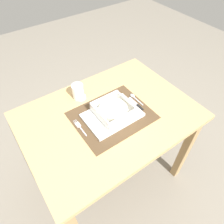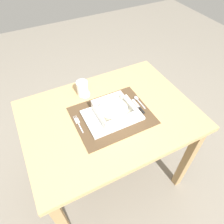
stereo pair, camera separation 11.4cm
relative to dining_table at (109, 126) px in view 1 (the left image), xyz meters
name	(u,v)px [view 1 (the left image)]	position (x,y,z in m)	size (l,w,h in m)	color
ground_plane	(110,173)	(0.00, 0.00, -0.62)	(6.00, 6.00, 0.00)	gray
dining_table	(109,126)	(0.00, 0.00, 0.00)	(0.98, 0.71, 0.73)	tan
placemat	(112,115)	(0.01, -0.02, 0.11)	(0.43, 0.35, 0.00)	#4C3823
serving_plate	(112,115)	(0.01, -0.02, 0.12)	(0.31, 0.21, 0.02)	white
porridge_bowl	(113,110)	(0.02, -0.02, 0.15)	(0.19, 0.19, 0.06)	white
fork	(79,127)	(-0.18, 0.01, 0.11)	(0.02, 0.13, 0.00)	silver
spoon	(134,97)	(0.20, 0.03, 0.11)	(0.02, 0.12, 0.01)	silver
butter_knife	(137,104)	(0.18, -0.03, 0.11)	(0.01, 0.13, 0.01)	black
drinking_glass	(78,92)	(-0.07, 0.22, 0.15)	(0.07, 0.07, 0.10)	white
condiment_saucer	(81,97)	(-0.06, 0.21, 0.12)	(0.06, 0.06, 0.04)	white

